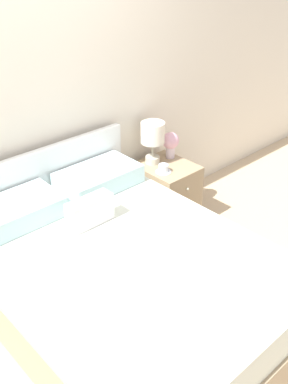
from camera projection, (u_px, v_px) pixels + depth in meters
name	position (u px, v px, depth m)	size (l,w,h in m)	color
ground_plane	(51.00, 257.00, 3.65)	(12.00, 12.00, 0.00)	#CCB28E
wall_back	(25.00, 101.00, 3.03)	(8.00, 0.06, 2.60)	silver
bed	(124.00, 284.00, 2.88)	(1.46, 1.99, 0.96)	tan
nightstand	(166.00, 194.00, 3.95)	(0.42, 0.50, 0.57)	tan
table_lamp	(153.00, 136.00, 3.73)	(0.20, 0.20, 0.37)	beige
flower_vase	(171.00, 143.00, 3.88)	(0.15, 0.15, 0.23)	silver
teacup	(163.00, 169.00, 3.69)	(0.13, 0.13, 0.07)	white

